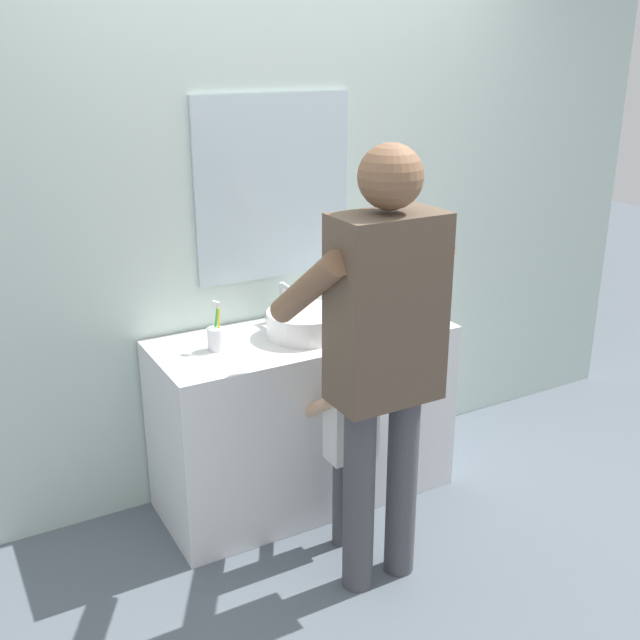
{
  "coord_description": "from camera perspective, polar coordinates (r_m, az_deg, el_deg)",
  "views": [
    {
      "loc": [
        -1.45,
        -2.45,
        2.01
      ],
      "look_at": [
        0.0,
        0.15,
        0.92
      ],
      "focal_mm": 42.68,
      "sensor_mm": 36.0,
      "label": 1
    }
  ],
  "objects": [
    {
      "name": "back_wall",
      "position": [
        3.46,
        -3.84,
        9.04
      ],
      "size": [
        4.4,
        0.1,
        2.7
      ],
      "color": "silver",
      "rests_on": "ground"
    },
    {
      "name": "faucet",
      "position": [
        3.46,
        -2.72,
        1.2
      ],
      "size": [
        0.18,
        0.14,
        0.18
      ],
      "color": "#B7BABF",
      "rests_on": "vanity_cabinet"
    },
    {
      "name": "ground_plane",
      "position": [
        3.48,
        1.25,
        -15.17
      ],
      "size": [
        14.0,
        14.0,
        0.0
      ],
      "primitive_type": "plane",
      "color": "slate"
    },
    {
      "name": "sink_basin",
      "position": [
        3.29,
        -1.1,
        -0.22
      ],
      "size": [
        0.34,
        0.34,
        0.11
      ],
      "color": "white",
      "rests_on": "vanity_cabinet"
    },
    {
      "name": "adult_parent",
      "position": [
        2.72,
        4.74,
        -1.23
      ],
      "size": [
        0.53,
        0.56,
        1.71
      ],
      "color": "#47474C",
      "rests_on": "ground"
    },
    {
      "name": "child_toddler",
      "position": [
        3.13,
        2.27,
        -8.18
      ],
      "size": [
        0.27,
        0.27,
        0.88
      ],
      "color": "#47474C",
      "rests_on": "ground"
    },
    {
      "name": "toothbrush_cup",
      "position": [
        3.17,
        -7.81,
        -1.3
      ],
      "size": [
        0.07,
        0.07,
        0.21
      ],
      "color": "silver",
      "rests_on": "vanity_cabinet"
    },
    {
      "name": "vanity_cabinet",
      "position": [
        3.5,
        -1.21,
        -7.24
      ],
      "size": [
        1.33,
        0.54,
        0.81
      ],
      "primitive_type": "cube",
      "color": "white",
      "rests_on": "ground"
    }
  ]
}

